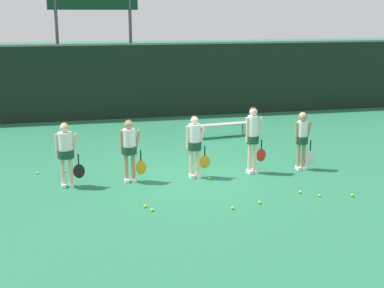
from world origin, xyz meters
The scene contains 20 objects.
ground_plane centered at (0.00, 0.00, 0.00)m, with size 140.00×140.00×0.00m, color #26724C.
fence_windscreen centered at (0.00, 8.53, 1.54)m, with size 60.00×0.08×3.06m.
scoreboard centered at (-1.90, 10.32, 4.41)m, with size 3.76×0.15×5.61m.
bench_courtside centered at (2.09, 4.44, 0.40)m, with size 2.11×0.61×0.46m.
player_0 centered at (-3.24, 0.00, 0.97)m, with size 0.69×0.40×1.63m.
player_1 centered at (-1.66, 0.04, 0.96)m, with size 0.65×0.38×1.62m.
player_2 centered at (0.05, 0.03, 0.97)m, with size 0.66×0.36×1.65m.
player_3 centered at (1.67, 0.08, 1.07)m, with size 0.61×0.33×1.81m.
player_4 centered at (3.11, 0.09, 0.95)m, with size 0.63×0.33×1.61m.
tennis_ball_0 centered at (-3.03, 1.30, 0.03)m, with size 0.06×0.06×0.06m, color #CCE033.
tennis_ball_1 centered at (0.31, -2.49, 0.03)m, with size 0.07×0.07×0.07m, color #CCE033.
tennis_ball_2 centered at (-4.04, 1.26, 0.03)m, with size 0.07×0.07×0.07m, color #CCE033.
tennis_ball_3 centered at (2.23, -1.83, 0.03)m, with size 0.07×0.07×0.07m, color #CCE033.
tennis_ball_4 centered at (-1.56, -1.95, 0.03)m, with size 0.07×0.07×0.07m, color #CCE033.
tennis_ball_5 centered at (-1.45, -2.21, 0.04)m, with size 0.07×0.07×0.07m, color #CCE033.
tennis_ball_6 centered at (-3.31, 1.27, 0.03)m, with size 0.07×0.07×0.07m, color #CCE033.
tennis_ball_7 centered at (3.34, -2.32, 0.04)m, with size 0.07×0.07×0.07m, color #CCE033.
tennis_ball_8 centered at (2.57, -2.15, 0.03)m, with size 0.06×0.06×0.06m, color #CCE033.
tennis_ball_9 centered at (0.37, -0.26, 0.03)m, with size 0.07×0.07×0.07m, color #CCE033.
tennis_ball_10 centered at (1.02, -2.29, 0.04)m, with size 0.07×0.07×0.07m, color #CCE033.
Camera 1 is at (-3.09, -13.16, 4.25)m, focal length 50.00 mm.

